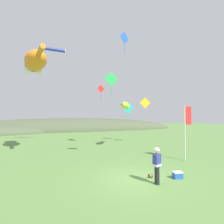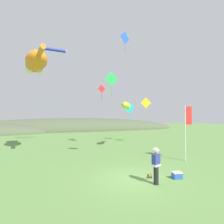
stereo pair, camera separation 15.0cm
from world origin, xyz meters
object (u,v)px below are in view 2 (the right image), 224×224
object	(u,v)px
kite_spool	(150,176)
kite_diamond_blue	(125,38)
kite_diamond_teal	(129,108)
picnic_cooler	(177,175)
festival_attendant	(156,165)
kite_diamond_green	(111,79)
festival_banner_pole	(187,124)
kite_diamond_red	(102,89)
kite_giant_cat	(36,62)
kite_fish_windsock	(126,105)
kite_tube_streamer	(54,50)
kite_diamond_gold	(146,103)

from	to	relation	value
kite_spool	kite_diamond_blue	distance (m)	13.66
kite_diamond_teal	picnic_cooler	bearing A→B (deg)	-103.28
festival_attendant	kite_diamond_green	bearing A→B (deg)	94.92
festival_banner_pole	kite_diamond_red	bearing A→B (deg)	118.51
kite_diamond_blue	kite_diamond_green	world-z (taller)	kite_diamond_blue
kite_giant_cat	kite_diamond_blue	xyz separation A→B (m)	(8.36, -1.01, 2.98)
kite_spool	kite_diamond_red	bearing A→B (deg)	89.31
kite_fish_windsock	kite_diamond_teal	xyz separation A→B (m)	(2.12, 3.98, -0.04)
kite_fish_windsock	festival_attendant	bearing A→B (deg)	-104.64
kite_giant_cat	kite_diamond_green	world-z (taller)	kite_giant_cat
kite_tube_streamer	picnic_cooler	bearing A→B (deg)	-64.24
kite_tube_streamer	kite_spool	bearing A→B (deg)	-68.39
kite_diamond_gold	kite_diamond_blue	size ratio (longest dim) A/B	1.00
kite_diamond_gold	kite_diamond_green	world-z (taller)	kite_diamond_green
kite_diamond_teal	kite_diamond_blue	world-z (taller)	kite_diamond_blue
kite_fish_windsock	kite_diamond_red	xyz separation A→B (m)	(-2.29, 1.58, 1.91)
kite_diamond_gold	kite_diamond_teal	bearing A→B (deg)	112.28
picnic_cooler	kite_fish_windsock	distance (m)	10.48
festival_attendant	kite_giant_cat	size ratio (longest dim) A/B	0.28
festival_attendant	kite_fish_windsock	distance (m)	10.75
kite_diamond_blue	kite_fish_windsock	bearing A→B (deg)	63.63
festival_attendant	kite_diamond_gold	world-z (taller)	kite_diamond_gold
kite_diamond_teal	kite_diamond_green	xyz separation A→B (m)	(-5.16, -8.23, 1.83)
kite_diamond_teal	kite_diamond_gold	world-z (taller)	kite_diamond_gold
festival_banner_pole	kite_diamond_green	xyz separation A→B (m)	(-5.22, 2.37, 3.55)
kite_diamond_gold	kite_giant_cat	bearing A→B (deg)	-172.67
festival_attendant	kite_diamond_gold	size ratio (longest dim) A/B	0.80
kite_spool	kite_tube_streamer	xyz separation A→B (m)	(-4.97, 12.54, 10.84)
kite_fish_windsock	kite_diamond_green	world-z (taller)	kite_diamond_green
kite_giant_cat	kite_diamond_teal	world-z (taller)	kite_giant_cat
kite_tube_streamer	kite_diamond_red	xyz separation A→B (m)	(5.09, -2.01, -4.56)
picnic_cooler	kite_diamond_gold	xyz separation A→B (m)	(4.26, 10.84, 4.74)
kite_fish_windsock	kite_diamond_blue	distance (m)	6.88
festival_attendant	kite_giant_cat	xyz separation A→B (m)	(-6.40, 9.61, 7.29)
kite_diamond_green	kite_fish_windsock	bearing A→B (deg)	54.40
picnic_cooler	kite_giant_cat	world-z (taller)	kite_giant_cat
kite_tube_streamer	kite_diamond_teal	bearing A→B (deg)	2.35
kite_spool	picnic_cooler	bearing A→B (deg)	-21.94
kite_tube_streamer	kite_diamond_green	bearing A→B (deg)	-61.09
festival_attendant	kite_diamond_gold	distance (m)	13.19
kite_giant_cat	kite_diamond_green	xyz separation A→B (m)	(5.92, -4.04, -1.98)
kite_spool	kite_diamond_blue	size ratio (longest dim) A/B	0.10
festival_banner_pole	kite_giant_cat	world-z (taller)	kite_giant_cat
kite_diamond_red	kite_diamond_blue	bearing A→B (deg)	-59.05
kite_fish_windsock	kite_diamond_blue	world-z (taller)	kite_diamond_blue
kite_tube_streamer	kite_diamond_green	size ratio (longest dim) A/B	1.35
kite_tube_streamer	kite_diamond_blue	distance (m)	8.31
kite_giant_cat	kite_diamond_teal	xyz separation A→B (m)	(11.08, 4.19, -3.80)
festival_banner_pole	kite_fish_windsock	bearing A→B (deg)	108.15
festival_attendant	kite_tube_streamer	size ratio (longest dim) A/B	0.65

